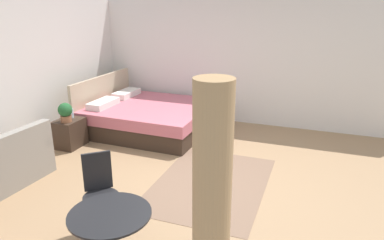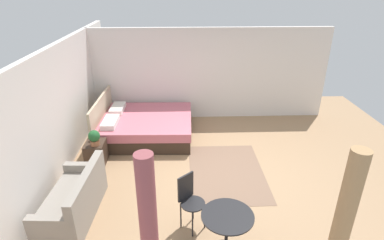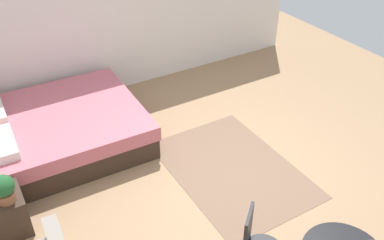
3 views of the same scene
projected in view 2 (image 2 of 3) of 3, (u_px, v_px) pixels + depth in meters
ground_plane at (221, 175)px, 6.41m from camera, size 8.97×9.53×0.02m
wall_back at (49, 121)px, 5.77m from camera, size 8.97×0.12×2.53m
wall_right at (209, 74)px, 8.59m from camera, size 0.12×6.53×2.53m
area_rug at (226, 172)px, 6.48m from camera, size 2.19×1.53×0.01m
bed at (144, 126)px, 7.85m from camera, size 2.04×2.31×1.03m
couch at (74, 201)px, 5.20m from camera, size 1.60×0.83×0.82m
nightstand at (96, 153)px, 6.70m from camera, size 0.50×0.40×0.50m
potted_plant at (94, 137)px, 6.43m from camera, size 0.24×0.24×0.34m
vase at (93, 137)px, 6.67m from camera, size 0.12×0.12×0.16m
balcony_table at (227, 227)px, 4.38m from camera, size 0.74×0.74×0.70m
cafe_chair_near_couch at (189, 197)px, 4.86m from camera, size 0.55×0.55×0.94m
curtain_left at (340, 232)px, 3.51m from camera, size 0.21×0.21×2.15m
curtain_right at (150, 238)px, 3.43m from camera, size 0.20×0.20×2.15m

